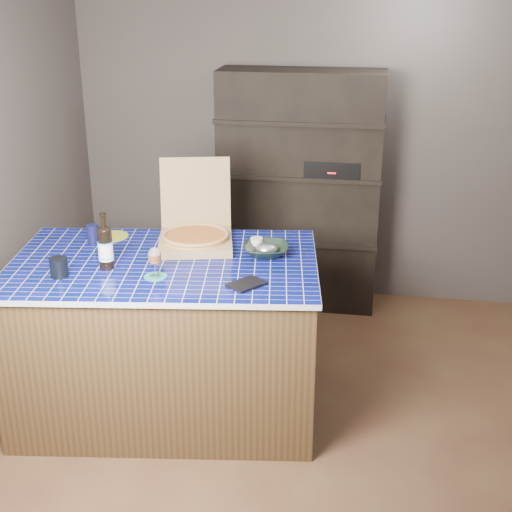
% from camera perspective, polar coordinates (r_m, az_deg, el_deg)
% --- Properties ---
extents(room, '(3.50, 3.50, 3.50)m').
position_cam_1_polar(room, '(3.85, 1.15, 3.84)').
color(room, brown).
rests_on(room, ground).
extents(shelving_unit, '(1.20, 0.41, 1.80)m').
position_cam_1_polar(shelving_unit, '(5.40, 3.52, 5.19)').
color(shelving_unit, black).
rests_on(shelving_unit, floor).
extents(kitchen_island, '(1.83, 1.30, 0.94)m').
position_cam_1_polar(kitchen_island, '(4.20, -7.11, -6.35)').
color(kitchen_island, '#47331C').
rests_on(kitchen_island, floor).
extents(pizza_box, '(0.53, 0.60, 0.46)m').
position_cam_1_polar(pizza_box, '(4.21, -4.86, 1.76)').
color(pizza_box, '#987B4E').
rests_on(pizza_box, kitchen_island).
extents(mead_bottle, '(0.08, 0.08, 0.31)m').
position_cam_1_polar(mead_bottle, '(3.91, -11.96, 0.72)').
color(mead_bottle, black).
rests_on(mead_bottle, kitchen_island).
extents(teal_trivet, '(0.12, 0.12, 0.01)m').
position_cam_1_polar(teal_trivet, '(3.80, -8.02, -1.64)').
color(teal_trivet, '#1A8C79').
rests_on(teal_trivet, kitchen_island).
extents(wine_glass, '(0.07, 0.07, 0.16)m').
position_cam_1_polar(wine_glass, '(3.76, -8.11, -0.07)').
color(wine_glass, white).
rests_on(wine_glass, teal_trivet).
extents(tumbler, '(0.09, 0.09, 0.10)m').
position_cam_1_polar(tumbler, '(3.89, -15.50, -0.87)').
color(tumbler, black).
rests_on(tumbler, kitchen_island).
extents(dvd_case, '(0.22, 0.22, 0.01)m').
position_cam_1_polar(dvd_case, '(3.66, -0.76, -2.27)').
color(dvd_case, black).
rests_on(dvd_case, kitchen_island).
extents(bowl, '(0.30, 0.30, 0.06)m').
position_cam_1_polar(bowl, '(4.04, 0.81, 0.49)').
color(bowl, black).
rests_on(bowl, kitchen_island).
extents(foil_contents, '(0.13, 0.11, 0.06)m').
position_cam_1_polar(foil_contents, '(4.04, 0.81, 0.60)').
color(foil_contents, silver).
rests_on(foil_contents, bowl).
extents(white_jar, '(0.07, 0.07, 0.06)m').
position_cam_1_polar(white_jar, '(4.15, 0.05, 1.03)').
color(white_jar, silver).
rests_on(white_jar, kitchen_island).
extents(navy_cup, '(0.07, 0.07, 0.11)m').
position_cam_1_polar(navy_cup, '(4.34, -12.92, 1.75)').
color(navy_cup, black).
rests_on(navy_cup, kitchen_island).
extents(green_trivet, '(0.20, 0.20, 0.01)m').
position_cam_1_polar(green_trivet, '(4.43, -11.46, 1.57)').
color(green_trivet, '#9BAA24').
rests_on(green_trivet, kitchen_island).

